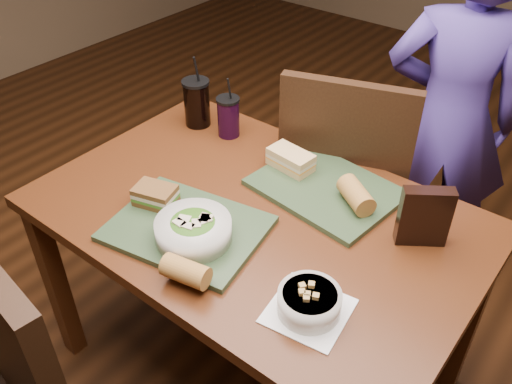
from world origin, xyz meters
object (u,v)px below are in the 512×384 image
chair_far (353,186)px  salad_bowl (193,229)px  diner (449,120)px  cup_berry (228,117)px  tray_far (326,188)px  chip_bag (424,217)px  baguette_near (186,271)px  baguette_far (356,195)px  cup_cola (197,102)px  dining_table (256,234)px  soup_bowl (309,302)px  sandwich_far (291,160)px  sandwich_near (155,195)px  tray_near (187,228)px

chair_far → salad_bowl: 0.77m
diner → salad_bowl: (-0.27, -1.13, 0.08)m
cup_berry → tray_far: bearing=-8.7°
diner → chip_bag: bearing=84.5°
baguette_near → baguette_far: baguette_far is taller
tray_far → cup_cola: bearing=174.5°
salad_bowl → baguette_near: size_ratio=1.71×
chair_far → baguette_near: (-0.01, -0.85, 0.23)m
dining_table → cup_berry: cup_berry is taller
chair_far → salad_bowl: size_ratio=4.96×
soup_bowl → sandwich_far: 0.58m
cup_berry → soup_bowl: bearing=-36.4°
salad_bowl → baguette_far: bearing=56.5°
salad_bowl → cup_cola: (-0.44, 0.48, 0.04)m
sandwich_near → chip_bag: chip_bag is taller
soup_bowl → cup_berry: (-0.68, 0.50, 0.04)m
sandwich_near → dining_table: bearing=35.4°
soup_bowl → sandwich_near: bearing=175.0°
diner → soup_bowl: bearing=74.3°
diner → baguette_far: size_ratio=11.04×
chair_far → baguette_far: size_ratio=7.84×
salad_bowl → tray_far: bearing=70.3°
dining_table → sandwich_near: sandwich_near is taller
salad_bowl → sandwich_near: (-0.20, 0.04, -0.01)m
tray_near → tray_far: size_ratio=1.00×
tray_near → sandwich_far: 0.42m
tray_near → sandwich_far: (0.06, 0.42, 0.04)m
sandwich_far → cup_berry: (-0.31, 0.05, 0.03)m
diner → sandwich_far: diner is taller
tray_far → cup_cola: 0.60m
dining_table → soup_bowl: size_ratio=6.23×
baguette_near → chip_bag: bearing=52.9°
baguette_near → chair_far: bearing=89.2°
salad_bowl → dining_table: bearing=78.3°
diner → cup_berry: bearing=27.0°
dining_table → chair_far: chair_far is taller
baguette_near → cup_cola: size_ratio=0.45×
chair_far → sandwich_near: chair_far is taller
diner → baguette_far: diner is taller
tray_far → cup_cola: size_ratio=1.56×
diner → soup_bowl: diner is taller
dining_table → sandwich_far: (-0.04, 0.23, 0.14)m
soup_bowl → baguette_far: size_ratio=1.59×
salad_bowl → baguette_near: (0.09, -0.12, -0.00)m
baguette_far → chair_far: bearing=117.3°
sandwich_near → chip_bag: bearing=27.1°
baguette_far → cup_berry: size_ratio=0.59×
tray_near → baguette_far: 0.50m
sandwich_near → baguette_near: (0.29, -0.17, 0.00)m
sandwich_near → tray_near: bearing=-7.8°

